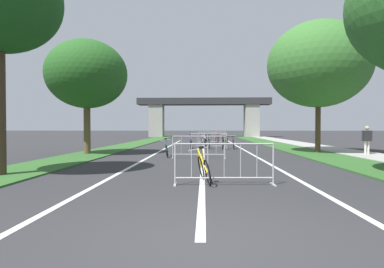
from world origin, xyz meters
The scene contains 26 objects.
ground_plane centered at (0.00, 0.00, 0.00)m, with size 300.00×300.00×0.00m, color #2B2B2D.
grass_verge_left centered at (-5.97, 22.45, 0.03)m, with size 2.39×54.89×0.05m, color #2D5B26.
grass_verge_right centered at (5.97, 22.45, 0.03)m, with size 2.39×54.89×0.05m, color #2D5B26.
sidewalk_path_right centered at (8.30, 22.45, 0.04)m, with size 2.25×54.89×0.08m, color #9E9B93.
lane_stripe_center centered at (0.00, 15.88, 0.00)m, with size 0.14×31.75×0.01m, color silver.
lane_stripe_right_lane centered at (2.63, 15.88, 0.00)m, with size 0.14×31.75×0.01m, color silver.
lane_stripe_left_lane centered at (-2.63, 15.88, 0.00)m, with size 0.14×31.75×0.01m, color silver.
overpass_bridge centered at (0.00, 45.36, 4.07)m, with size 20.38×2.85×5.96m.
tree_left_oak_mid centered at (-6.20, 12.82, 4.27)m, with size 4.27×4.27×6.10m.
tree_right_cypress_far centered at (6.41, 14.10, 4.95)m, with size 5.60×5.60×7.33m.
crowd_barrier_nearest centered at (0.55, 4.00, 0.52)m, with size 2.53×0.56×1.05m.
crowd_barrier_second centered at (-0.20, 10.97, 0.52)m, with size 2.52×0.48×1.05m.
crowd_barrier_third centered at (0.38, 17.93, 0.52)m, with size 2.52×0.49×1.05m.
crowd_barrier_fourth centered at (0.80, 24.90, 0.52)m, with size 2.53×0.58×1.05m.
bicycle_purple_0 centered at (2.02, 17.48, 0.38)m, with size 0.45×1.76×0.95m.
bicycle_yellow_1 centered at (0.04, 4.36, 0.38)m, with size 0.65×1.64×0.97m.
bicycle_white_2 centered at (-0.02, 24.29, 0.36)m, with size 0.53×1.70×0.93m.
bicycle_teal_3 centered at (-1.78, 11.53, 0.35)m, with size 0.55×1.63×0.94m.
bicycle_green_4 centered at (1.38, 17.39, 0.38)m, with size 0.58×1.76×0.97m.
bicycle_red_5 centered at (1.18, 24.34, 0.38)m, with size 0.50×1.74×1.01m.
bicycle_black_6 centered at (0.23, 17.51, 0.38)m, with size 0.53×1.72×0.99m.
bicycle_silver_7 centered at (0.18, 18.34, 0.37)m, with size 0.47×1.62×0.95m.
bicycle_blue_8 centered at (-0.84, 17.36, 0.39)m, with size 0.49×1.70×0.98m.
bicycle_orange_9 centered at (1.99, 25.44, 0.37)m, with size 0.62×1.69×0.94m.
bicycle_purple_10 centered at (1.81, 24.44, 0.36)m, with size 0.52×1.76×0.93m.
pedestrian_waiting centered at (8.31, 12.51, 0.93)m, with size 0.55×0.33×1.52m.
Camera 1 is at (0.05, -3.94, 1.43)m, focal length 29.79 mm.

